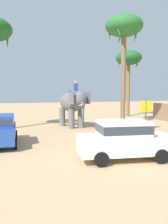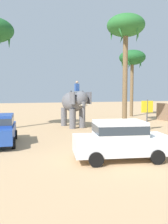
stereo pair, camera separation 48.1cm
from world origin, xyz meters
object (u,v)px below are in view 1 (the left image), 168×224
object	(u,v)px
elephant_with_mahout	(73,104)
signboard_yellow	(146,109)
car_sedan_foreground	(124,138)
palm_tree_behind_elephant	(124,30)
palm_tree_left_of_road	(129,60)

from	to	relation	value
elephant_with_mahout	signboard_yellow	distance (m)	5.99
car_sedan_foreground	signboard_yellow	size ratio (longest dim) A/B	1.81
car_sedan_foreground	elephant_with_mahout	xyz separation A→B (m)	(0.82, 9.93, 1.06)
elephant_with_mahout	palm_tree_behind_elephant	xyz separation A→B (m)	(4.30, -0.95, 6.25)
elephant_with_mahout	car_sedan_foreground	bearing A→B (deg)	-94.73
palm_tree_left_of_road	signboard_yellow	bearing A→B (deg)	-114.27
signboard_yellow	palm_tree_behind_elephant	bearing A→B (deg)	102.16
palm_tree_behind_elephant	palm_tree_left_of_road	distance (m)	9.12
palm_tree_left_of_road	signboard_yellow	distance (m)	12.22
car_sedan_foreground	palm_tree_left_of_road	distance (m)	20.28
elephant_with_mahout	palm_tree_left_of_road	world-z (taller)	palm_tree_left_of_road
car_sedan_foreground	elephant_with_mahout	size ratio (longest dim) A/B	1.09
elephant_with_mahout	signboard_yellow	xyz separation A→B (m)	(4.85, -3.51, -0.30)
elephant_with_mahout	signboard_yellow	world-z (taller)	elephant_with_mahout
elephant_with_mahout	palm_tree_behind_elephant	bearing A→B (deg)	-12.53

